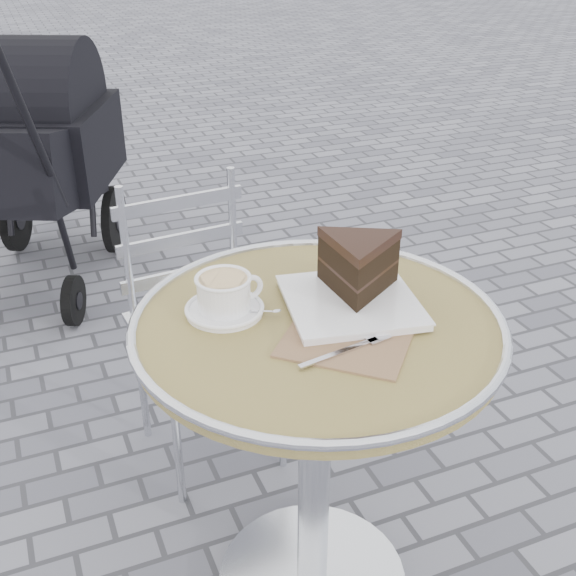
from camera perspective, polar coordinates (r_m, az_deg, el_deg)
name	(u,v)px	position (r m, az deg, el deg)	size (l,w,h in m)	color
cafe_table	(316,391)	(1.47, 2.24, -8.13)	(0.72, 0.72, 0.74)	silver
cappuccino_set	(225,297)	(1.39, -5.00, -0.70)	(0.17, 0.15, 0.08)	white
cake_plate_set	(357,273)	(1.42, 5.45, 1.15)	(0.35, 0.39, 0.13)	#8C664C
bistro_chair	(193,291)	(1.98, -7.51, -0.21)	(0.39, 0.39, 0.80)	silver
baby_stroller	(32,163)	(3.09, -19.54, 9.27)	(0.88, 1.17, 1.11)	black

